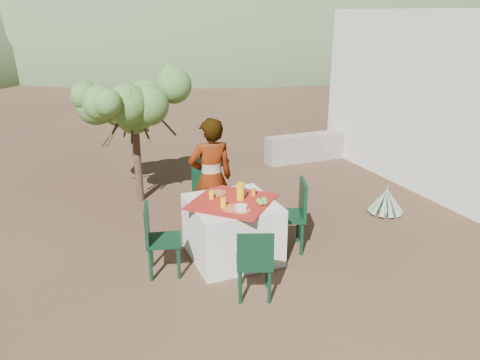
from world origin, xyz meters
The scene contains 25 objects.
ground centered at (0.00, 0.00, 0.00)m, with size 160.00×160.00×0.00m, color #321E17.
table centered at (0.26, 0.16, 0.38)m, with size 1.30×1.30×0.76m.
chair_far centered at (0.28, 1.21, 0.49)m, with size 0.48×0.48×0.89m.
chair_near centered at (0.14, -0.81, 0.46)m, with size 0.50×0.50×0.83m.
chair_left centered at (-0.70, 0.11, 0.48)m, with size 0.48×0.48×0.86m.
chair_right centered at (1.07, 0.05, 0.52)m, with size 0.56×0.56×0.94m.
person centered at (0.22, 0.84, 0.83)m, with size 0.61×0.40×1.67m, color #8C6651.
shrub_tree centered at (-0.41, 2.56, 1.50)m, with size 1.61×1.58×1.90m.
agave centered at (2.95, 0.52, 0.20)m, with size 0.55×0.53×0.58m.
guesthouse centered at (5.60, 1.80, 1.50)m, with size 3.20×4.20×3.00m, color silver.
stone_wall centered at (3.60, 3.40, 0.28)m, with size 2.60×0.35×0.55m, color gray.
hill_near_right centered at (12.00, 36.00, 0.00)m, with size 48.00×48.00×20.00m, color #3B522E.
hill_far_center centered at (-4.00, 52.00, 0.00)m, with size 60.00×60.00×24.00m, color slate.
hill_far_right centered at (28.00, 46.00, 0.00)m, with size 36.00×36.00×14.00m, color slate.
plate_far centered at (0.17, 0.47, 0.77)m, with size 0.23×0.23×0.01m, color brown.
plate_near centered at (0.18, -0.06, 0.77)m, with size 0.25×0.25×0.01m, color brown.
glass_far centered at (0.05, 0.33, 0.81)m, with size 0.06×0.06×0.10m, color #FFAE10.
glass_near centered at (0.09, 0.02, 0.82)m, with size 0.07×0.07×0.12m, color #FFAE10.
juice_pitcher centered at (0.37, 0.16, 0.87)m, with size 0.10×0.10×0.22m, color #FFAE10.
bowl_plate centered at (0.25, -0.16, 0.77)m, with size 0.22×0.22×0.01m, color brown.
white_bowl centered at (0.25, -0.16, 0.80)m, with size 0.15×0.15×0.05m, color silver.
jar_left centered at (0.58, 0.23, 0.81)m, with size 0.06×0.06×0.09m, color #C28322.
jar_right centered at (0.50, 0.42, 0.81)m, with size 0.07×0.07×0.10m, color #C28322.
napkin_holder centered at (0.47, 0.28, 0.80)m, with size 0.06×0.04×0.08m, color silver.
fruit_cluster centered at (0.55, -0.08, 0.80)m, with size 0.15×0.14×0.08m.
Camera 1 is at (-1.66, -4.80, 2.96)m, focal length 35.00 mm.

